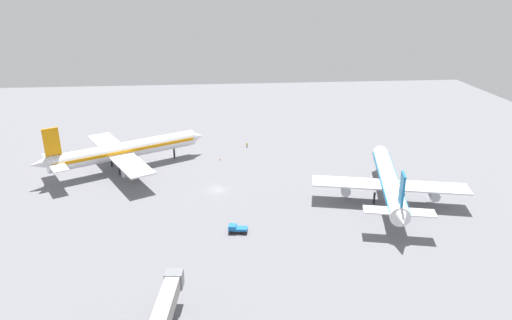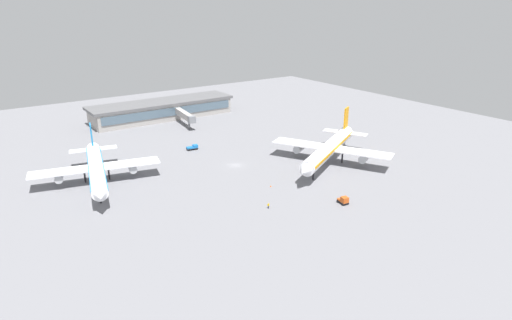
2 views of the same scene
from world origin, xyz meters
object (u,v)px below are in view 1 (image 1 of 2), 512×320
at_px(airplane_at_gate, 124,150).
at_px(ground_crew_worker, 247,145).
at_px(safety_cone_near_gate, 220,159).
at_px(airplane_taxiing, 389,181).
at_px(baggage_tug, 192,137).
at_px(pushback_tractor, 237,229).

xyz_separation_m(airplane_at_gate, ground_crew_worker, (39.31, 16.58, -5.18)).
bearing_deg(airplane_at_gate, safety_cone_near_gate, -19.29).
bearing_deg(ground_crew_worker, airplane_taxiing, 49.54).
relative_size(airplane_at_gate, ground_crew_worker, 29.87).
relative_size(ground_crew_worker, safety_cone_near_gate, 2.78).
bearing_deg(safety_cone_near_gate, baggage_tug, 114.17).
bearing_deg(baggage_tug, safety_cone_near_gate, -147.89).
bearing_deg(pushback_tractor, airplane_taxiing, -152.70).
bearing_deg(safety_cone_near_gate, airplane_taxiing, -37.44).
relative_size(airplane_taxiing, baggage_tug, 14.46).
xyz_separation_m(airplane_at_gate, safety_cone_near_gate, (29.63, 4.74, -5.73)).
xyz_separation_m(airplane_taxiing, baggage_tug, (-53.88, 55.65, -4.39)).
xyz_separation_m(airplane_taxiing, ground_crew_worker, (-34.36, 45.55, -4.70)).
xyz_separation_m(pushback_tractor, ground_crew_worker, (6.53, 59.10, -0.12)).
distance_m(airplane_at_gate, baggage_tug, 33.57).
height_order(ground_crew_worker, safety_cone_near_gate, ground_crew_worker).
bearing_deg(airplane_at_gate, pushback_tractor, -80.76).
relative_size(airplane_taxiing, safety_cone_near_gate, 82.70).
distance_m(pushback_tractor, safety_cone_near_gate, 47.38).
height_order(airplane_at_gate, airplane_taxiing, airplane_at_gate).
distance_m(pushback_tractor, baggage_tug, 70.41).
bearing_deg(pushback_tractor, safety_cone_near_gate, -77.23).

